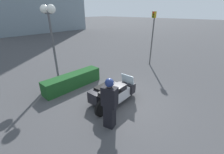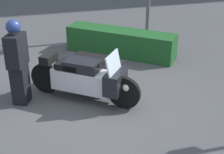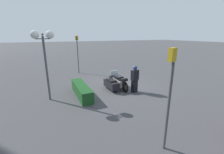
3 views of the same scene
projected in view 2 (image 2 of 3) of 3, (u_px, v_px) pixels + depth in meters
ground_plane at (96, 102)px, 7.39m from camera, size 160.00×160.00×0.00m
police_motorcycle at (91, 74)px, 7.53m from camera, size 2.57×1.23×1.17m
officer_rider at (18, 61)px, 6.97m from camera, size 0.41×0.56×1.82m
hedge_bush_curbside at (120, 42)px, 9.75m from camera, size 3.14×0.68×0.72m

